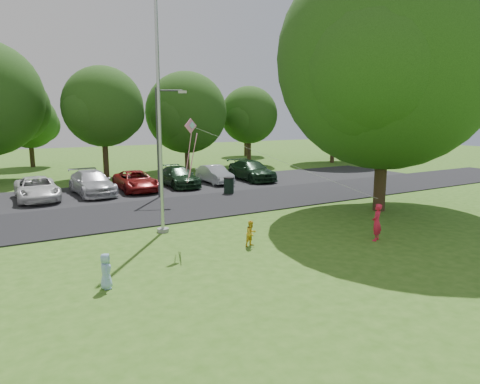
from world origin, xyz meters
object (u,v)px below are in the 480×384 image
street_lamp (162,133)px  child_yellow (251,233)px  flagpole (160,134)px  kite (197,140)px  woman (377,222)px  big_tree (387,65)px  trash_can (229,186)px  child_blue (106,271)px

street_lamp → child_yellow: 11.50m
flagpole → kite: 2.18m
street_lamp → woman: size_ratio=4.37×
big_tree → kite: size_ratio=1.99×
flagpole → big_tree: (11.20, -1.81, 3.18)m
trash_can → child_blue: (-10.40, -11.47, -0.01)m
street_lamp → child_yellow: bearing=-69.3°
trash_can → child_yellow: (-4.65, -10.12, -0.04)m
street_lamp → child_blue: size_ratio=6.22×
street_lamp → big_tree: size_ratio=0.50×
street_lamp → kite: 9.62m
trash_can → big_tree: (4.35, -8.32, 6.81)m
street_lamp → woman: street_lamp is taller
flagpole → kite: size_ratio=1.51×
big_tree → kite: big_tree is taller
woman → child_yellow: 5.05m
trash_can → child_blue: bearing=-132.2°
street_lamp → big_tree: 12.89m
big_tree → child_yellow: bearing=-168.7°
trash_can → woman: size_ratio=0.71×
trash_can → big_tree: big_tree is taller
child_yellow → big_tree: bearing=-1.3°
trash_can → woman: bearing=-89.9°
flagpole → woman: size_ratio=6.70×
flagpole → child_blue: (-3.56, -4.96, -3.64)m
flagpole → child_yellow: (2.19, -3.61, -3.67)m
flagpole → child_yellow: bearing=-58.8°
street_lamp → trash_can: (4.04, -0.85, -3.39)m
trash_can → woman: woman is taller
flagpole → street_lamp: size_ratio=1.53×
street_lamp → trash_can: street_lamp is taller
woman → child_blue: size_ratio=1.42×
child_yellow → kite: bearing=120.3°
big_tree → woman: big_tree is taller
woman → child_yellow: (-4.67, 1.91, -0.25)m
big_tree → kite: (-10.47, -0.23, -3.34)m
child_blue → street_lamp: bearing=-16.7°
flagpole → big_tree: size_ratio=0.76×
trash_can → street_lamp: bearing=168.2°
trash_can → woman: 12.03m
big_tree → child_yellow: size_ratio=13.22×
flagpole → child_blue: bearing=-125.6°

